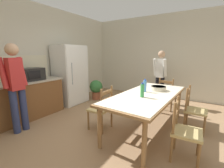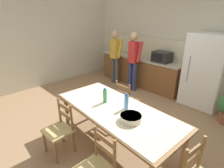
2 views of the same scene
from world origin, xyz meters
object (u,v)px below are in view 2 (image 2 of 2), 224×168
object	(u,v)px
bottle_off_centre	(126,102)
person_at_counter	(133,59)
bottle_near_centre	(105,96)
person_at_sink	(115,55)
serving_bowl	(131,118)
dining_table	(116,112)
chair_side_near_left	(60,129)
chair_side_far_left	(127,101)
microwave	(162,57)
chair_side_near_right	(97,168)
refrigerator	(205,72)

from	to	relation	value
bottle_off_centre	person_at_counter	world-z (taller)	person_at_counter
bottle_near_centre	person_at_sink	distance (m)	2.89
serving_bowl	dining_table	bearing A→B (deg)	166.47
bottle_near_centre	person_at_sink	bearing A→B (deg)	131.53
person_at_counter	chair_side_near_left	bearing A→B (deg)	-163.62
person_at_counter	chair_side_far_left	bearing A→B (deg)	-144.87
chair_side_far_left	bottle_off_centre	bearing A→B (deg)	130.43
bottle_near_centre	chair_side_near_left	size ratio (longest dim) A/B	0.30
chair_side_far_left	person_at_sink	bearing A→B (deg)	-38.40
bottle_off_centre	serving_bowl	size ratio (longest dim) A/B	0.84
bottle_off_centre	chair_side_far_left	size ratio (longest dim) A/B	0.30
bottle_off_centre	microwave	bearing A→B (deg)	109.62
chair_side_near_right	serving_bowl	bearing A→B (deg)	97.08
microwave	bottle_off_centre	distance (m)	2.72
refrigerator	microwave	size ratio (longest dim) A/B	3.62
refrigerator	bottle_off_centre	xyz separation A→B (m)	(-0.31, -2.54, -0.01)
chair_side_far_left	person_at_sink	xyz separation A→B (m)	(-1.73, 1.37, 0.54)
serving_bowl	person_at_counter	size ratio (longest dim) A/B	0.18
refrigerator	chair_side_far_left	bearing A→B (deg)	-115.98
dining_table	microwave	bearing A→B (deg)	106.47
serving_bowl	microwave	bearing A→B (deg)	113.21
chair_side_near_left	person_at_sink	distance (m)	3.40
chair_side_far_left	person_at_sink	size ratio (longest dim) A/B	0.52
chair_side_far_left	person_at_counter	world-z (taller)	person_at_counter
serving_bowl	chair_side_near_left	world-z (taller)	chair_side_near_left
bottle_off_centre	person_at_counter	distance (m)	2.56
person_at_sink	bottle_off_centre	bearing A→B (deg)	-131.59
bottle_off_centre	chair_side_far_left	xyz separation A→B (m)	(-0.59, 0.69, -0.45)
bottle_near_centre	serving_bowl	bearing A→B (deg)	-9.25
chair_side_near_left	person_at_sink	size ratio (longest dim) A/B	0.52
dining_table	chair_side_far_left	xyz separation A→B (m)	(-0.47, 0.81, -0.26)
chair_side_near_right	person_at_counter	world-z (taller)	person_at_counter
serving_bowl	chair_side_far_left	distance (m)	1.31
microwave	person_at_counter	distance (m)	0.82
refrigerator	chair_side_near_right	xyz separation A→B (m)	(0.04, -3.47, -0.46)
microwave	chair_side_near_right	size ratio (longest dim) A/B	0.55
bottle_off_centre	chair_side_near_right	bearing A→B (deg)	-69.27
microwave	bottle_off_centre	world-z (taller)	microwave
refrigerator	bottle_off_centre	size ratio (longest dim) A/B	6.70
refrigerator	person_at_counter	bearing A→B (deg)	-164.88
bottle_near_centre	bottle_off_centre	xyz separation A→B (m)	(0.41, 0.10, 0.00)
bottle_off_centre	chair_side_far_left	distance (m)	1.02
refrigerator	serving_bowl	xyz separation A→B (m)	(-0.03, -2.75, -0.08)
refrigerator	bottle_near_centre	world-z (taller)	refrigerator
dining_table	chair_side_far_left	bearing A→B (deg)	120.19
bottle_off_centre	chair_side_near_right	distance (m)	1.09
chair_side_near_right	person_at_sink	xyz separation A→B (m)	(-2.67, 2.99, 0.54)
bottle_near_centre	bottle_off_centre	bearing A→B (deg)	13.78
bottle_off_centre	chair_side_near_left	size ratio (longest dim) A/B	0.30
serving_bowl	person_at_counter	distance (m)	2.90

